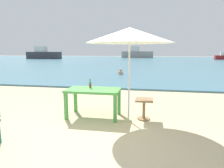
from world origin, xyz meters
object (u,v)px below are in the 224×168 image
at_px(side_table_wood, 144,106).
at_px(picnic_table_green, 93,93).
at_px(beer_bottle_amber, 90,85).
at_px(boat_tanker, 137,54).
at_px(swimmer_person, 121,72).
at_px(boat_sailboat, 43,54).
at_px(patio_umbrella, 130,35).

bearing_deg(side_table_wood, picnic_table_green, -178.85).
height_order(picnic_table_green, beer_bottle_amber, beer_bottle_amber).
bearing_deg(boat_tanker, beer_bottle_amber, -88.40).
relative_size(beer_bottle_amber, swimmer_person, 0.65).
relative_size(boat_sailboat, boat_tanker, 0.95).
bearing_deg(beer_bottle_amber, boat_tanker, 91.60).
bearing_deg(picnic_table_green, patio_umbrella, -9.33).
xyz_separation_m(beer_bottle_amber, patio_umbrella, (1.08, -0.28, 1.26)).
bearing_deg(boat_sailboat, side_table_wood, -57.37).
height_order(beer_bottle_amber, side_table_wood, beer_bottle_amber).
bearing_deg(patio_umbrella, picnic_table_green, 170.67).
bearing_deg(boat_tanker, side_table_wood, -86.49).
distance_m(swimmer_person, boat_tanker, 34.35).
xyz_separation_m(picnic_table_green, side_table_wood, (1.33, 0.03, -0.30)).
bearing_deg(swimmer_person, boat_tanker, 91.35).
distance_m(beer_bottle_amber, boat_tanker, 43.29).
height_order(patio_umbrella, side_table_wood, patio_umbrella).
xyz_separation_m(patio_umbrella, boat_sailboat, (-20.97, 33.52, -1.12)).
xyz_separation_m(swimmer_person, boat_sailboat, (-19.50, 24.30, 0.76)).
xyz_separation_m(side_table_wood, swimmer_person, (-1.85, 9.03, -0.11)).
relative_size(beer_bottle_amber, side_table_wood, 0.49).
height_order(swimmer_person, boat_tanker, boat_tanker).
height_order(boat_sailboat, boat_tanker, boat_tanker).
xyz_separation_m(patio_umbrella, boat_tanker, (-2.28, 43.55, -1.07)).
bearing_deg(swimmer_person, picnic_table_green, -86.73).
bearing_deg(boat_tanker, boat_sailboat, -151.76).
height_order(picnic_table_green, side_table_wood, picnic_table_green).
bearing_deg(side_table_wood, boat_tanker, 93.51).
height_order(side_table_wood, boat_sailboat, boat_sailboat).
xyz_separation_m(side_table_wood, boat_tanker, (-2.66, 43.37, 0.69)).
xyz_separation_m(picnic_table_green, boat_tanker, (-1.33, 43.40, 0.39)).
bearing_deg(boat_tanker, patio_umbrella, -87.00).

